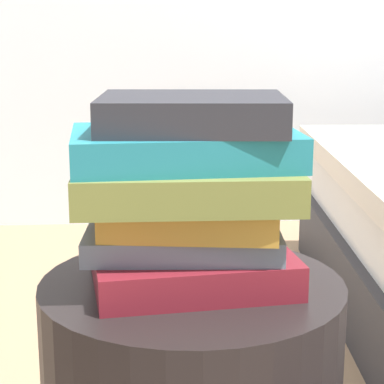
{
  "coord_description": "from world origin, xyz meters",
  "views": [
    {
      "loc": [
        -0.05,
        -0.91,
        0.82
      ],
      "look_at": [
        0.0,
        0.0,
        0.6
      ],
      "focal_mm": 67.45,
      "sensor_mm": 36.0,
      "label": 1
    }
  ],
  "objects": [
    {
      "name": "book_charcoal",
      "position": [
        0.0,
        -0.0,
        0.7
      ],
      "size": [
        0.24,
        0.18,
        0.04
      ],
      "primitive_type": "cube",
      "rotation": [
        0.0,
        0.0,
        -0.06
      ],
      "color": "#28282D",
      "rests_on": "book_teal"
    },
    {
      "name": "book_maroon",
      "position": [
        0.0,
        -0.01,
        0.5
      ],
      "size": [
        0.28,
        0.22,
        0.05
      ],
      "primitive_type": "cube",
      "rotation": [
        0.0,
        0.0,
        0.13
      ],
      "color": "maroon",
      "rests_on": "side_table"
    },
    {
      "name": "book_olive",
      "position": [
        -0.01,
        -0.0,
        0.62
      ],
      "size": [
        0.28,
        0.21,
        0.05
      ],
      "primitive_type": "cube",
      "rotation": [
        0.0,
        0.0,
        -0.0
      ],
      "color": "olive",
      "rests_on": "book_ochre"
    },
    {
      "name": "book_slate",
      "position": [
        -0.01,
        0.01,
        0.54
      ],
      "size": [
        0.26,
        0.18,
        0.03
      ],
      "primitive_type": "cube",
      "rotation": [
        0.0,
        0.0,
        -0.05
      ],
      "color": "slate",
      "rests_on": "book_maroon"
    },
    {
      "name": "book_ochre",
      "position": [
        -0.0,
        0.01,
        0.57
      ],
      "size": [
        0.24,
        0.22,
        0.04
      ],
      "primitive_type": "cube",
      "rotation": [
        0.0,
        0.0,
        -0.12
      ],
      "color": "#B7842D",
      "rests_on": "book_slate"
    },
    {
      "name": "book_teal",
      "position": [
        -0.01,
        0.0,
        0.66
      ],
      "size": [
        0.3,
        0.2,
        0.04
      ],
      "primitive_type": "cube",
      "rotation": [
        0.0,
        0.0,
        0.07
      ],
      "color": "#1E727F",
      "rests_on": "book_olive"
    }
  ]
}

